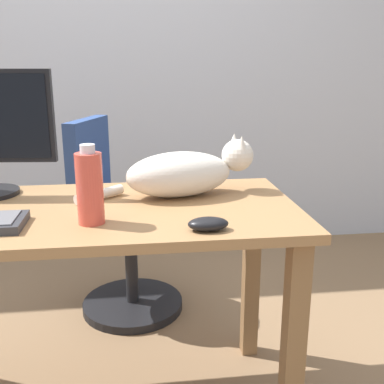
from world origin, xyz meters
TOP-DOWN VIEW (x-y plane):
  - back_wall at (0.00, 1.51)m, footprint 6.00×0.04m
  - desk at (0.00, 0.00)m, footprint 1.33×0.62m
  - office_chair at (0.08, 0.68)m, footprint 0.51×0.48m
  - cat at (0.33, 0.11)m, footprint 0.60×0.25m
  - computer_mouse at (0.35, -0.24)m, footprint 0.11×0.06m
  - water_bottle at (0.03, -0.14)m, footprint 0.07×0.07m

SIDE VIEW (x-z plane):
  - office_chair at x=0.08m, z-range -0.06..0.86m
  - desk at x=0.00m, z-range 0.24..0.97m
  - computer_mouse at x=0.35m, z-range 0.73..0.77m
  - cat at x=0.33m, z-range 0.71..0.91m
  - water_bottle at x=0.03m, z-range 0.72..0.94m
  - back_wall at x=0.00m, z-range 0.00..2.60m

